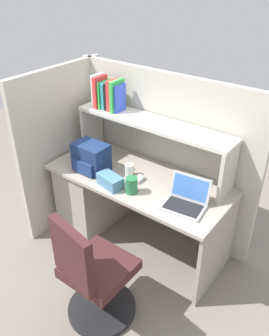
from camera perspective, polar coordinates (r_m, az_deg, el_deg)
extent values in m
plane|color=slate|center=(3.44, 0.51, -11.86)|extent=(8.00, 8.00, 0.00)
cube|color=#AAA093|center=(3.00, 0.58, -1.81)|extent=(1.60, 0.70, 0.03)
cube|color=#9D9388|center=(3.51, -6.71, -3.87)|extent=(0.40, 0.64, 0.70)
cube|color=#9D9388|center=(2.93, 13.18, -12.80)|extent=(0.03, 0.64, 0.70)
cube|color=#B2ADA0|center=(3.24, 4.59, 1.99)|extent=(1.84, 0.05, 1.55)
cube|color=#B2ADA0|center=(3.45, -11.36, 3.33)|extent=(0.05, 1.06, 1.55)
cube|color=#BCB7AC|center=(3.43, -6.87, 6.66)|extent=(0.03, 0.28, 0.42)
cube|color=#BCB7AC|center=(2.75, 14.93, -0.79)|extent=(0.03, 0.28, 0.42)
cube|color=beige|center=(2.93, 2.97, 7.30)|extent=(1.44, 0.28, 0.03)
cube|color=white|center=(3.23, -5.98, 12.45)|extent=(0.03, 0.14, 0.28)
cube|color=red|center=(3.20, -5.56, 12.23)|extent=(0.04, 0.17, 0.28)
cube|color=green|center=(3.19, -4.88, 11.84)|extent=(0.02, 0.17, 0.24)
cube|color=teal|center=(3.17, -4.40, 11.69)|extent=(0.03, 0.15, 0.23)
cube|color=black|center=(3.15, -3.98, 11.64)|extent=(0.02, 0.14, 0.24)
cube|color=red|center=(3.11, -3.55, 11.68)|extent=(0.04, 0.13, 0.27)
cube|color=green|center=(3.09, -2.84, 11.60)|extent=(0.03, 0.17, 0.27)
cube|color=blue|center=(3.08, -2.37, 11.21)|extent=(0.02, 0.14, 0.24)
cube|color=#B7BABF|center=(2.67, 7.93, -6.30)|extent=(0.34, 0.26, 0.02)
cube|color=black|center=(2.65, 7.86, -6.23)|extent=(0.29, 0.20, 0.00)
cube|color=#B7BABF|center=(2.69, 9.06, -3.12)|extent=(0.32, 0.10, 0.20)
cube|color=#3F72CC|center=(2.69, 9.00, -3.19)|extent=(0.28, 0.08, 0.16)
cube|color=navy|center=(3.07, -7.03, 1.77)|extent=(0.30, 0.20, 0.25)
cube|color=navy|center=(3.03, -8.32, 0.06)|extent=(0.22, 0.04, 0.11)
cube|color=silver|center=(2.94, 0.69, -1.84)|extent=(0.06, 0.11, 0.03)
cylinder|color=white|center=(3.00, -0.85, -0.33)|extent=(0.08, 0.08, 0.11)
cube|color=teal|center=(2.87, -3.97, -2.09)|extent=(0.24, 0.16, 0.10)
cylinder|color=#26723F|center=(2.78, -0.48, -2.81)|extent=(0.10, 0.10, 0.14)
cylinder|color=black|center=(2.93, -5.29, -21.61)|extent=(0.52, 0.52, 0.04)
cylinder|color=#262628|center=(2.76, -5.52, -18.77)|extent=(0.05, 0.05, 0.41)
cube|color=#3F1E1E|center=(2.60, -5.76, -15.86)|extent=(0.44, 0.44, 0.08)
cube|color=#3F1E1E|center=(2.34, -10.09, -13.77)|extent=(0.40, 0.13, 0.44)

